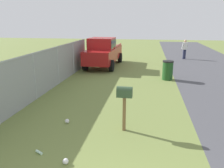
{
  "coord_description": "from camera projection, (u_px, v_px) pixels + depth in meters",
  "views": [
    {
      "loc": [
        -1.86,
        -0.33,
        3.22
      ],
      "look_at": [
        5.15,
        0.82,
        1.25
      ],
      "focal_mm": 36.6,
      "sensor_mm": 36.0,
      "label": 1
    }
  ],
  "objects": [
    {
      "name": "trash_bin",
      "position": [
        168.0,
        70.0,
        12.81
      ],
      "size": [
        0.61,
        0.61,
        1.08
      ],
      "color": "#1E4C1E",
      "rests_on": "ground"
    },
    {
      "name": "fence_section",
      "position": [
        34.0,
        75.0,
        9.43
      ],
      "size": [
        15.05,
        0.07,
        1.97
      ],
      "color": "#9EA3A8",
      "rests_on": "ground"
    },
    {
      "name": "pedestrian",
      "position": [
        185.0,
        48.0,
        19.74
      ],
      "size": [
        0.3,
        0.55,
        1.66
      ],
      "rotation": [
        0.0,
        0.0,
        0.29
      ],
      "color": "#2D3351",
      "rests_on": "ground"
    },
    {
      "name": "litter_bag_midfield_b",
      "position": [
        66.0,
        161.0,
        5.3
      ],
      "size": [
        0.14,
        0.14,
        0.14
      ],
      "primitive_type": "sphere",
      "color": "silver",
      "rests_on": "ground"
    },
    {
      "name": "litter_bottle_midfield_a",
      "position": [
        39.0,
        152.0,
        5.72
      ],
      "size": [
        0.17,
        0.23,
        0.07
      ],
      "primitive_type": "cylinder",
      "rotation": [
        0.0,
        1.57,
        1.08
      ],
      "color": "#B2D8BF",
      "rests_on": "ground"
    },
    {
      "name": "mailbox",
      "position": [
        124.0,
        96.0,
        6.68
      ],
      "size": [
        0.22,
        0.46,
        1.38
      ],
      "rotation": [
        0.0,
        0.0,
        -0.02
      ],
      "color": "brown",
      "rests_on": "ground"
    },
    {
      "name": "litter_bag_near_hydrant",
      "position": [
        67.0,
        121.0,
        7.43
      ],
      "size": [
        0.14,
        0.14,
        0.14
      ],
      "primitive_type": "sphere",
      "color": "silver",
      "rests_on": "ground"
    },
    {
      "name": "pickup_truck",
      "position": [
        103.0,
        51.0,
        16.4
      ],
      "size": [
        5.25,
        2.2,
        2.09
      ],
      "rotation": [
        0.0,
        0.0,
        3.11
      ],
      "color": "maroon",
      "rests_on": "ground"
    }
  ]
}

